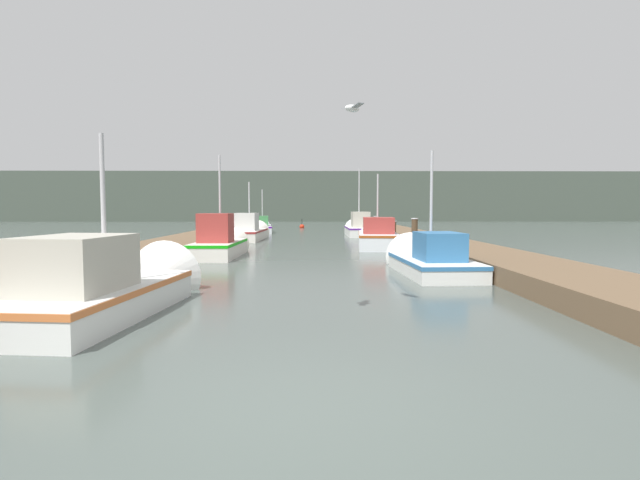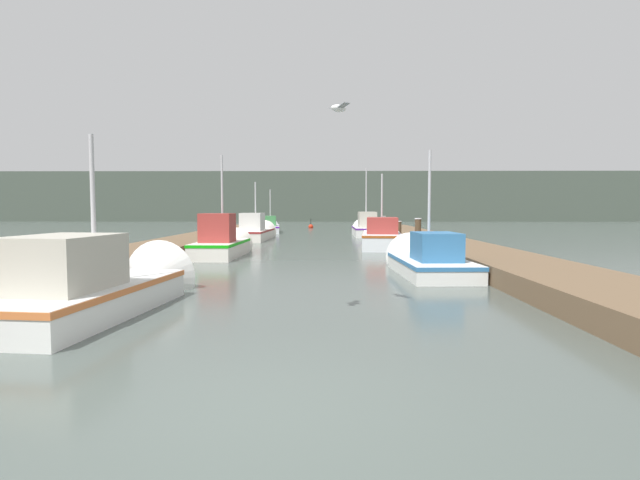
% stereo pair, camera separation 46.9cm
% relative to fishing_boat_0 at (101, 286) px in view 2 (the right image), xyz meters
% --- Properties ---
extents(ground_plane, '(200.00, 200.00, 0.00)m').
position_rel_fishing_boat_0_xyz_m(ground_plane, '(3.43, -4.46, -0.44)').
color(ground_plane, '#47514C').
extents(dock_left, '(2.45, 40.00, 0.47)m').
position_rel_fishing_boat_0_xyz_m(dock_left, '(-2.30, 11.54, -0.21)').
color(dock_left, brown).
rests_on(dock_left, ground_plane).
extents(dock_right, '(2.45, 40.00, 0.47)m').
position_rel_fishing_boat_0_xyz_m(dock_right, '(9.16, 11.54, -0.21)').
color(dock_right, brown).
rests_on(dock_right, ground_plane).
extents(distant_shore_ridge, '(120.00, 16.00, 6.67)m').
position_rel_fishing_boat_0_xyz_m(distant_shore_ridge, '(3.43, 65.10, 2.89)').
color(distant_shore_ridge, '#424C42').
rests_on(distant_shore_ridge, ground_plane).
extents(fishing_boat_0, '(2.24, 5.27, 3.68)m').
position_rel_fishing_boat_0_xyz_m(fishing_boat_0, '(0.00, 0.00, 0.00)').
color(fishing_boat_0, silver).
rests_on(fishing_boat_0, ground_plane).
extents(fishing_boat_1, '(1.89, 4.85, 4.02)m').
position_rel_fishing_boat_0_xyz_m(fishing_boat_1, '(6.91, 5.36, -0.09)').
color(fishing_boat_1, silver).
rests_on(fishing_boat_1, ground_plane).
extents(fishing_boat_2, '(1.62, 4.87, 4.23)m').
position_rel_fishing_boat_0_xyz_m(fishing_boat_2, '(0.10, 10.24, 0.04)').
color(fishing_boat_2, silver).
rests_on(fishing_boat_2, ground_plane).
extents(fishing_boat_3, '(2.21, 6.02, 3.87)m').
position_rel_fishing_boat_0_xyz_m(fishing_boat_3, '(6.66, 14.61, 0.04)').
color(fishing_boat_3, silver).
rests_on(fishing_boat_3, ground_plane).
extents(fishing_boat_4, '(1.79, 6.36, 3.78)m').
position_rel_fishing_boat_0_xyz_m(fishing_boat_4, '(-0.04, 20.40, 0.02)').
color(fishing_boat_4, silver).
rests_on(fishing_boat_4, ground_plane).
extents(fishing_boat_5, '(1.69, 5.76, 4.91)m').
position_rel_fishing_boat_0_xyz_m(fishing_boat_5, '(6.68, 24.18, 0.04)').
color(fishing_boat_5, silver).
rests_on(fishing_boat_5, ground_plane).
extents(fishing_boat_6, '(1.83, 5.89, 3.57)m').
position_rel_fishing_boat_0_xyz_m(fishing_boat_6, '(-0.17, 28.79, -0.06)').
color(fishing_boat_6, silver).
rests_on(fishing_boat_6, ground_plane).
extents(mooring_piling_0, '(0.29, 0.29, 1.41)m').
position_rel_fishing_boat_0_xyz_m(mooring_piling_0, '(7.90, 12.07, 0.27)').
color(mooring_piling_0, '#473523').
rests_on(mooring_piling_0, ground_plane).
extents(mooring_piling_1, '(0.36, 0.36, 0.98)m').
position_rel_fishing_boat_0_xyz_m(mooring_piling_1, '(-0.95, 2.26, 0.05)').
color(mooring_piling_1, '#473523').
rests_on(mooring_piling_1, ground_plane).
extents(mooring_piling_2, '(0.28, 0.28, 1.16)m').
position_rel_fishing_boat_0_xyz_m(mooring_piling_2, '(7.81, 16.86, 0.15)').
color(mooring_piling_2, '#473523').
rests_on(mooring_piling_2, ground_plane).
extents(mooring_piling_3, '(0.34, 0.34, 1.28)m').
position_rel_fishing_boat_0_xyz_m(mooring_piling_3, '(7.89, 24.69, 0.21)').
color(mooring_piling_3, '#473523').
rests_on(mooring_piling_3, ground_plane).
extents(channel_buoy, '(0.44, 0.44, 0.94)m').
position_rel_fishing_boat_0_xyz_m(channel_buoy, '(2.65, 36.26, -0.31)').
color(channel_buoy, red).
rests_on(channel_buoy, ground_plane).
extents(seagull_lead, '(0.37, 0.54, 0.12)m').
position_rel_fishing_boat_0_xyz_m(seagull_lead, '(4.26, -0.36, 3.07)').
color(seagull_lead, white).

